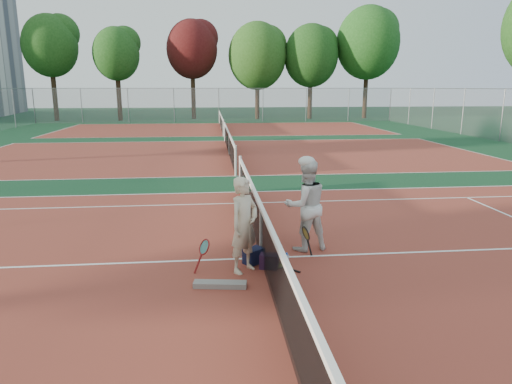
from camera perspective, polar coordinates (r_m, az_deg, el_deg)
The scene contains 23 objects.
ground at distance 8.52m, azimuth 0.63°, elevation -8.28°, with size 130.00×130.00×0.00m, color #0E351D.
court_main at distance 8.52m, azimuth 0.63°, elevation -8.26°, with size 23.77×10.97×0.01m, color maroon.
court_far_a at distance 21.63m, azimuth -3.39°, elevation 4.75°, with size 23.77×10.97×0.01m, color maroon.
court_far_b at distance 35.03m, azimuth -4.36°, elevation 7.88°, with size 23.77×10.97×0.01m, color maroon.
net_main at distance 8.34m, azimuth 0.63°, elevation -5.01°, with size 0.10×10.98×1.02m, color black, non-canonical shape.
net_far_a at distance 21.56m, azimuth -3.40°, elevation 6.08°, with size 0.10×10.98×1.02m, color black, non-canonical shape.
net_far_b at distance 34.99m, azimuth -4.37°, elevation 8.71°, with size 0.10×10.98×1.02m, color black, non-canonical shape.
fence_back at distance 41.93m, azimuth -4.66°, elevation 10.76°, with size 32.00×0.06×3.00m, color slate, non-canonical shape.
player_a at distance 7.69m, azimuth -1.49°, elevation -4.16°, with size 0.60×0.39×1.65m, color beige.
player_b at distance 8.77m, azimuth 6.24°, elevation -1.66°, with size 0.86×0.67×1.77m, color white.
racket_red at distance 7.93m, azimuth -6.45°, elevation -7.88°, with size 0.30×0.27×0.55m, color maroon, non-canonical shape.
racket_black_held at distance 8.54m, azimuth 6.22°, elevation -6.21°, with size 0.20×0.27×0.58m, color black, non-canonical shape.
racket_spare at distance 8.16m, azimuth 2.81°, elevation -9.16°, with size 0.60×0.27×0.03m, color black, non-canonical shape.
sports_bag_navy at distance 8.25m, azimuth -0.28°, elevation -7.98°, with size 0.35×0.24×0.28m, color black.
sports_bag_purple at distance 8.03m, azimuth 1.64°, elevation -8.66°, with size 0.31×0.22×0.25m, color black.
net_cover_canvas at distance 7.37m, azimuth -4.52°, elevation -11.45°, with size 0.84×0.19×0.09m, color slate.
water_bottle at distance 7.89m, azimuth 3.83°, elevation -8.90°, with size 0.09×0.09×0.30m, color #C9E4FF.
tree_back_0 at distance 47.57m, azimuth -24.36°, elevation 16.28°, with size 4.91×4.91×9.60m.
tree_back_1 at distance 45.63m, azimuth -17.07°, elevation 16.14°, with size 4.23×4.23×8.51m.
tree_back_maroon at distance 46.61m, azimuth -8.01°, elevation 17.22°, with size 4.91×4.91×9.49m.
tree_back_3 at distance 46.10m, azimuth 0.17°, elevation 16.62°, with size 5.61×5.61×9.27m.
tree_back_4 at distance 46.83m, azimuth 6.89°, elevation 16.53°, with size 5.28×5.28×9.12m.
tree_back_5 at distance 48.67m, azimuth 13.82°, elevation 17.64°, with size 6.21×6.21×10.93m.
Camera 1 is at (-0.89, -7.89, 3.09)m, focal length 32.00 mm.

